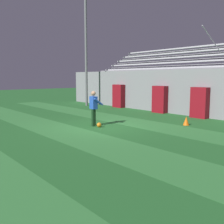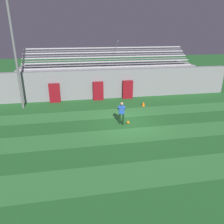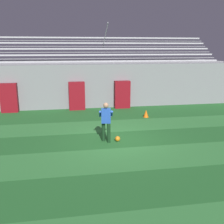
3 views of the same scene
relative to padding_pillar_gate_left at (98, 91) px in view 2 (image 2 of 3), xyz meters
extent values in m
plane|color=#236028|center=(1.46, -5.95, -0.88)|extent=(80.00, 80.00, 0.00)
cube|color=#337A38|center=(1.46, -11.95, -0.88)|extent=(28.00, 2.02, 0.01)
cube|color=#337A38|center=(1.46, -7.91, -0.88)|extent=(28.00, 2.02, 0.01)
cube|color=#337A38|center=(1.46, -3.86, -0.88)|extent=(28.00, 2.02, 0.01)
cube|color=gray|center=(1.46, 0.55, 0.52)|extent=(24.00, 0.60, 2.80)
cube|color=maroon|center=(0.00, 0.00, 0.00)|extent=(1.00, 0.44, 1.76)
cube|color=maroon|center=(2.91, 0.00, 0.00)|extent=(1.00, 0.44, 1.76)
cube|color=maroon|center=(-4.07, 0.00, 0.00)|extent=(1.00, 0.44, 1.76)
cube|color=gray|center=(1.46, 2.90, 0.57)|extent=(18.00, 3.90, 2.90)
cube|color=#B7B7BC|center=(1.46, 1.30, 2.07)|extent=(17.10, 0.36, 0.10)
cube|color=gray|center=(1.46, 1.10, 1.84)|extent=(17.10, 0.60, 0.04)
cube|color=#B7B7BC|center=(1.46, 2.00, 2.47)|extent=(17.10, 0.36, 0.10)
cube|color=gray|center=(1.46, 1.80, 2.24)|extent=(17.10, 0.60, 0.04)
cube|color=#B7B7BC|center=(1.46, 2.70, 2.87)|extent=(17.10, 0.36, 0.10)
cube|color=gray|center=(1.46, 2.50, 2.64)|extent=(17.10, 0.60, 0.04)
cube|color=#B7B7BC|center=(1.46, 3.40, 3.27)|extent=(17.10, 0.36, 0.10)
cube|color=gray|center=(1.46, 3.20, 3.04)|extent=(17.10, 0.60, 0.04)
cube|color=#B7B7BC|center=(1.46, 4.10, 3.67)|extent=(17.10, 0.36, 0.10)
cube|color=gray|center=(1.46, 3.90, 3.44)|extent=(17.10, 0.60, 0.04)
cylinder|color=#B7B7BC|center=(2.17, 2.45, 3.72)|extent=(0.06, 2.63, 1.65)
cylinder|color=slate|center=(-6.74, -1.15, 3.83)|extent=(0.20, 0.20, 9.42)
cylinder|color=#143319|center=(0.88, -5.97, -0.47)|extent=(0.16, 0.16, 0.82)
cylinder|color=#143319|center=(1.07, -6.19, -0.47)|extent=(0.16, 0.16, 0.82)
cube|color=#234CB2|center=(0.97, -6.08, 0.24)|extent=(0.41, 0.29, 0.60)
sphere|color=#A37556|center=(0.97, -6.08, 0.68)|extent=(0.22, 0.22, 0.22)
cylinder|color=#234CB2|center=(0.75, -5.91, 0.29)|extent=(0.15, 0.49, 0.37)
cylinder|color=#234CB2|center=(1.23, -5.97, 0.29)|extent=(0.15, 0.49, 0.37)
cube|color=silver|center=(0.82, -5.72, 0.16)|extent=(0.12, 0.12, 0.08)
cube|color=silver|center=(1.21, -5.77, 0.16)|extent=(0.12, 0.12, 0.08)
sphere|color=orange|center=(1.46, -6.12, -0.77)|extent=(0.22, 0.22, 0.22)
cone|color=orange|center=(3.77, -2.53, -0.67)|extent=(0.30, 0.30, 0.42)
camera|label=1|loc=(11.07, -13.43, 1.45)|focal=42.00mm
camera|label=2|loc=(-2.25, -20.24, 5.63)|focal=35.00mm
camera|label=3|loc=(-0.50, -16.37, 2.98)|focal=42.00mm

